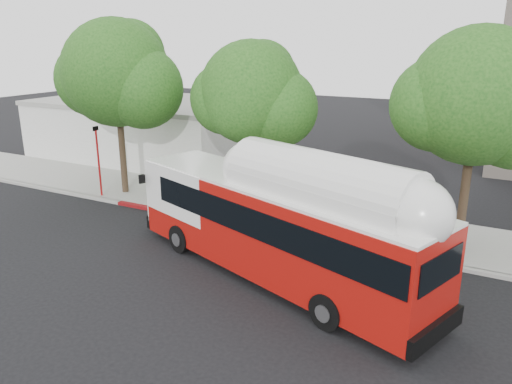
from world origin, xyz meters
TOP-DOWN VIEW (x-y plane):
  - ground at (0.00, 0.00)m, footprint 120.00×120.00m
  - sidewalk at (0.00, 6.50)m, footprint 60.00×5.00m
  - curb_strip at (0.00, 3.90)m, footprint 60.00×0.30m
  - red_curb_segment at (-3.00, 3.90)m, footprint 10.00×0.32m
  - street_tree_left at (-8.53, 5.56)m, footprint 6.67×5.80m
  - street_tree_mid at (-0.59, 6.06)m, footprint 5.75×5.00m
  - street_tree_right at (9.44, 5.86)m, footprint 6.21×5.40m
  - low_commercial_bldg at (-14.00, 14.00)m, footprint 16.20×10.20m
  - transit_bus at (3.19, 0.04)m, footprint 14.00×7.03m
  - signal_pole at (-9.67, 4.29)m, footprint 0.12×0.38m

SIDE VIEW (x-z plane):
  - ground at x=0.00m, z-range 0.00..0.00m
  - sidewalk at x=0.00m, z-range 0.00..0.15m
  - curb_strip at x=0.00m, z-range 0.00..0.15m
  - red_curb_segment at x=-3.00m, z-range 0.00..0.16m
  - transit_bus at x=3.19m, z-range -0.14..4.01m
  - signal_pole at x=-9.67m, z-range 0.05..4.12m
  - low_commercial_bldg at x=-14.00m, z-range 0.03..4.28m
  - street_tree_mid at x=-0.59m, z-range 1.60..10.22m
  - street_tree_right at x=9.44m, z-range 1.67..10.85m
  - street_tree_left at x=-8.53m, z-range 1.73..11.47m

